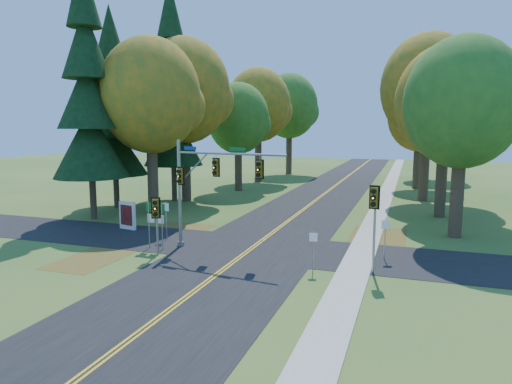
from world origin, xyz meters
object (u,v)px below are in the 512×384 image
(east_signal_pole, at_px, (374,207))
(info_kiosk, at_px, (127,216))
(route_sign_cluster, at_px, (155,216))
(traffic_mast, at_px, (204,180))

(east_signal_pole, bearing_deg, info_kiosk, 174.62)
(route_sign_cluster, height_order, info_kiosk, route_sign_cluster)
(east_signal_pole, distance_m, route_sign_cluster, 12.43)
(traffic_mast, bearing_deg, info_kiosk, 164.52)
(route_sign_cluster, xyz_separation_m, info_kiosk, (-4.59, 3.84, -0.99))
(traffic_mast, height_order, info_kiosk, traffic_mast)
(info_kiosk, bearing_deg, traffic_mast, -10.24)
(traffic_mast, xyz_separation_m, east_signal_pole, (9.59, -1.44, -0.77))
(east_signal_pole, distance_m, info_kiosk, 17.67)
(east_signal_pole, xyz_separation_m, route_sign_cluster, (-12.34, 0.67, -1.35))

